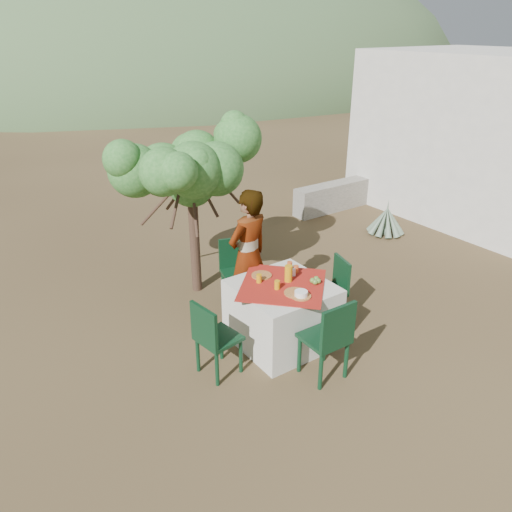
# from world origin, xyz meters

# --- Properties ---
(ground) EXTENTS (160.00, 160.00, 0.00)m
(ground) POSITION_xyz_m (0.00, 0.00, 0.00)
(ground) COLOR #3D2D1C
(ground) RESTS_ON ground
(table) EXTENTS (1.30, 1.30, 0.76)m
(table) POSITION_xyz_m (-0.46, 0.30, 0.38)
(table) COLOR silver
(table) RESTS_ON ground
(chair_far) EXTENTS (0.49, 0.49, 0.87)m
(chair_far) POSITION_xyz_m (-0.37, 1.45, 0.48)
(chair_far) COLOR black
(chair_far) RESTS_ON ground
(chair_near) EXTENTS (0.44, 0.44, 0.94)m
(chair_near) POSITION_xyz_m (-0.48, -0.53, 0.52)
(chair_near) COLOR black
(chair_near) RESTS_ON ground
(chair_left) EXTENTS (0.46, 0.46, 0.88)m
(chair_left) POSITION_xyz_m (-1.44, 0.21, 0.49)
(chair_left) COLOR black
(chair_left) RESTS_ON ground
(chair_right) EXTENTS (0.47, 0.47, 0.83)m
(chair_right) POSITION_xyz_m (0.37, 0.34, 0.46)
(chair_right) COLOR black
(chair_right) RESTS_ON ground
(person) EXTENTS (0.69, 0.53, 1.70)m
(person) POSITION_xyz_m (-0.46, 1.00, 0.85)
(person) COLOR #8C6651
(person) RESTS_ON ground
(shrub_tree) EXTENTS (1.78, 1.75, 2.10)m
(shrub_tree) POSITION_xyz_m (-0.61, 2.06, 1.66)
(shrub_tree) COLOR #473023
(shrub_tree) RESTS_ON ground
(agave) EXTENTS (0.65, 0.67, 0.71)m
(agave) POSITION_xyz_m (3.11, 1.91, 0.24)
(agave) COLOR slate
(agave) RESTS_ON ground
(guesthouse) EXTENTS (3.20, 4.20, 3.00)m
(guesthouse) POSITION_xyz_m (5.60, 1.80, 1.50)
(guesthouse) COLOR silver
(guesthouse) RESTS_ON ground
(stone_wall) EXTENTS (2.60, 0.35, 0.55)m
(stone_wall) POSITION_xyz_m (3.60, 3.40, 0.28)
(stone_wall) COLOR gray
(stone_wall) RESTS_ON ground
(hill_near_right) EXTENTS (48.00, 48.00, 20.00)m
(hill_near_right) POSITION_xyz_m (12.00, 36.00, 0.00)
(hill_near_right) COLOR #33532E
(hill_near_right) RESTS_ON ground
(hill_far_right) EXTENTS (36.00, 36.00, 14.00)m
(hill_far_right) POSITION_xyz_m (28.00, 46.00, 0.00)
(hill_far_right) COLOR slate
(hill_far_right) RESTS_ON ground
(plate_far) EXTENTS (0.24, 0.24, 0.01)m
(plate_far) POSITION_xyz_m (-0.54, 0.61, 0.77)
(plate_far) COLOR brown
(plate_far) RESTS_ON table
(plate_near) EXTENTS (0.25, 0.25, 0.01)m
(plate_near) POSITION_xyz_m (-0.47, 0.05, 0.77)
(plate_near) COLOR brown
(plate_near) RESTS_ON table
(glass_far) EXTENTS (0.06, 0.06, 0.10)m
(glass_far) POSITION_xyz_m (-0.65, 0.49, 0.81)
(glass_far) COLOR orange
(glass_far) RESTS_ON table
(glass_near) EXTENTS (0.06, 0.06, 0.10)m
(glass_near) POSITION_xyz_m (-0.58, 0.25, 0.81)
(glass_near) COLOR orange
(glass_near) RESTS_ON table
(juice_pitcher) EXTENTS (0.09, 0.09, 0.20)m
(juice_pitcher) POSITION_xyz_m (-0.36, 0.33, 0.86)
(juice_pitcher) COLOR orange
(juice_pitcher) RESTS_ON table
(bowl_plate) EXTENTS (0.22, 0.22, 0.01)m
(bowl_plate) POSITION_xyz_m (-0.47, -0.03, 0.77)
(bowl_plate) COLOR brown
(bowl_plate) RESTS_ON table
(white_bowl) EXTENTS (0.14, 0.14, 0.05)m
(white_bowl) POSITION_xyz_m (-0.47, -0.03, 0.80)
(white_bowl) COLOR white
(white_bowl) RESTS_ON bowl_plate
(jar_left) EXTENTS (0.06, 0.06, 0.09)m
(jar_left) POSITION_xyz_m (-0.15, 0.45, 0.81)
(jar_left) COLOR #C95423
(jar_left) RESTS_ON table
(jar_right) EXTENTS (0.06, 0.06, 0.10)m
(jar_right) POSITION_xyz_m (-0.16, 0.55, 0.81)
(jar_right) COLOR #C95423
(jar_right) RESTS_ON table
(napkin_holder) EXTENTS (0.08, 0.05, 0.09)m
(napkin_holder) POSITION_xyz_m (-0.24, 0.40, 0.81)
(napkin_holder) COLOR white
(napkin_holder) RESTS_ON table
(fruit_cluster) EXTENTS (0.13, 0.12, 0.06)m
(fruit_cluster) POSITION_xyz_m (-0.14, 0.11, 0.79)
(fruit_cluster) COLOR #577C2D
(fruit_cluster) RESTS_ON table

